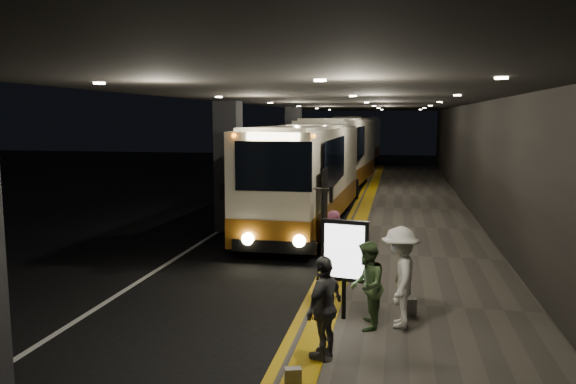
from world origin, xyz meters
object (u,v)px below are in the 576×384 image
(passenger_waiting_green, at_px, (367,285))
(bag_polka, at_px, (410,307))
(passenger_waiting_white, at_px, (400,277))
(info_sign, at_px, (344,253))
(coach_second, at_px, (340,156))
(stanchion_post, at_px, (338,256))
(passenger_boarding, at_px, (336,246))
(passenger_waiting_grey, at_px, (325,307))
(bag_plain, at_px, (293,378))
(coach_main, at_px, (307,180))
(coach_third, at_px, (357,142))

(passenger_waiting_green, distance_m, bag_polka, 1.31)
(passenger_waiting_green, height_order, passenger_waiting_white, passenger_waiting_white)
(passenger_waiting_green, bearing_deg, info_sign, -130.68)
(coach_second, distance_m, passenger_waiting_green, 20.89)
(bag_polka, bearing_deg, stanchion_post, 130.03)
(passenger_boarding, relative_size, passenger_waiting_grey, 1.00)
(passenger_waiting_white, relative_size, stanchion_post, 1.50)
(bag_polka, xyz_separation_m, bag_plain, (-1.63, -3.29, -0.01))
(passenger_waiting_grey, relative_size, bag_polka, 5.32)
(passenger_boarding, bearing_deg, passenger_waiting_white, -147.22)
(coach_main, xyz_separation_m, passenger_boarding, (1.79, -7.02, -0.71))
(passenger_waiting_white, height_order, stanchion_post, passenger_waiting_white)
(coach_main, bearing_deg, info_sign, -74.92)
(coach_second, bearing_deg, bag_plain, -82.07)
(bag_polka, relative_size, info_sign, 0.16)
(coach_second, relative_size, passenger_waiting_grey, 7.40)
(passenger_boarding, distance_m, passenger_waiting_green, 2.98)
(passenger_waiting_green, relative_size, bag_plain, 5.44)
(passenger_waiting_white, distance_m, info_sign, 1.08)
(passenger_waiting_green, xyz_separation_m, passenger_waiting_white, (0.57, 0.23, 0.12))
(passenger_waiting_white, bearing_deg, coach_second, -169.79)
(coach_second, bearing_deg, passenger_boarding, -80.82)
(passenger_waiting_white, bearing_deg, passenger_boarding, -149.94)
(info_sign, bearing_deg, stanchion_post, 108.55)
(passenger_waiting_white, xyz_separation_m, passenger_waiting_grey, (-1.13, -1.59, -0.09))
(passenger_waiting_grey, bearing_deg, coach_third, -154.70)
(passenger_waiting_green, relative_size, passenger_waiting_grey, 0.97)
(coach_second, bearing_deg, coach_main, -86.69)
(passenger_waiting_white, distance_m, bag_plain, 3.11)
(bag_polka, height_order, info_sign, info_sign)
(bag_polka, bearing_deg, passenger_waiting_green, -131.69)
(passenger_waiting_green, distance_m, bag_plain, 2.65)
(passenger_boarding, bearing_deg, coach_third, 7.48)
(bag_plain, xyz_separation_m, stanchion_post, (0.08, 5.14, 0.46))
(passenger_waiting_grey, bearing_deg, stanchion_post, -155.04)
(info_sign, bearing_deg, passenger_waiting_grey, -84.26)
(coach_main, height_order, stanchion_post, coach_main)
(coach_main, distance_m, stanchion_post, 7.45)
(info_sign, bearing_deg, bag_polka, 31.19)
(coach_second, xyz_separation_m, info_sign, (2.15, -20.32, -0.38))
(passenger_waiting_grey, bearing_deg, bag_polka, 170.86)
(coach_third, bearing_deg, passenger_waiting_green, -81.81)
(coach_main, height_order, coach_second, coach_second)
(stanchion_post, bearing_deg, passenger_waiting_white, -61.41)
(passenger_boarding, bearing_deg, passenger_waiting_green, -159.00)
(coach_third, xyz_separation_m, stanchion_post, (2.07, -34.42, -1.08))
(coach_second, bearing_deg, passenger_waiting_green, -79.21)
(coach_second, relative_size, passenger_waiting_green, 7.66)
(passenger_boarding, xyz_separation_m, passenger_waiting_grey, (0.29, -4.21, 0.00))
(passenger_waiting_grey, xyz_separation_m, bag_plain, (-0.29, -1.07, -0.66))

